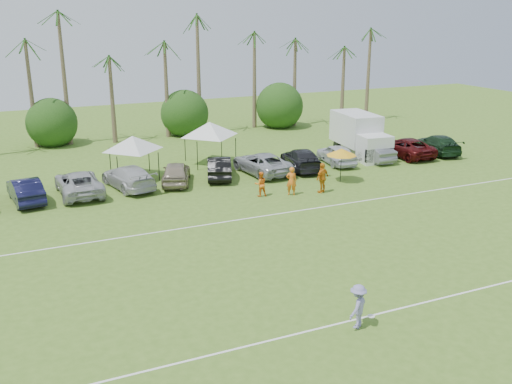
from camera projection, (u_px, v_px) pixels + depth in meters
name	position (u px, v px, depth m)	size (l,w,h in m)	color
ground	(348.00, 357.00, 19.39)	(120.00, 120.00, 0.00)	#486C20
field_lines	(254.00, 266.00, 26.36)	(80.00, 12.10, 0.01)	white
palm_tree_3	(16.00, 28.00, 46.41)	(2.40, 2.40, 11.90)	brown
palm_tree_4	(70.00, 58.00, 48.73)	(2.40, 2.40, 8.90)	brown
palm_tree_5	(116.00, 47.00, 50.02)	(2.40, 2.40, 9.90)	brown
palm_tree_6	(160.00, 36.00, 51.31)	(2.40, 2.40, 10.90)	brown
palm_tree_7	(202.00, 26.00, 52.60)	(2.40, 2.40, 11.90)	brown
palm_tree_8	(252.00, 53.00, 55.31)	(2.40, 2.40, 8.90)	brown
palm_tree_9	(298.00, 43.00, 56.99)	(2.40, 2.40, 9.90)	brown
palm_tree_10	(341.00, 33.00, 58.66)	(2.40, 2.40, 10.90)	brown
palm_tree_11	(374.00, 24.00, 59.96)	(2.40, 2.40, 11.90)	brown
bush_tree_1	(51.00, 124.00, 50.53)	(4.00, 4.00, 4.00)	brown
bush_tree_2	(182.00, 115.00, 55.18)	(4.00, 4.00, 4.00)	brown
bush_tree_3	(275.00, 108.00, 59.05)	(4.00, 4.00, 4.00)	brown
sideline_player_a	(291.00, 181.00, 36.42)	(0.68, 0.45, 1.86)	orange
sideline_player_b	(261.00, 184.00, 36.22)	(0.78, 0.61, 1.61)	orange
sideline_player_c	(322.00, 178.00, 36.90)	(1.17, 0.49, 2.00)	orange
box_truck	(360.00, 134.00, 46.41)	(3.10, 6.73, 3.36)	silver
canopy_tent_left	(132.00, 136.00, 39.63)	(4.36, 4.36, 3.53)	black
canopy_tent_right	(209.00, 122.00, 43.44)	(4.70, 4.70, 3.81)	black
market_umbrella	(342.00, 152.00, 38.96)	(2.11, 2.11, 2.35)	black
frisbee_player	(358.00, 306.00, 21.00)	(1.28, 1.14, 1.71)	#8580B6
parked_car_1	(25.00, 190.00, 35.12)	(1.62, 4.65, 1.53)	#121333
parked_car_2	(79.00, 183.00, 36.57)	(2.54, 5.51, 1.53)	#ACADAE
parked_car_3	(128.00, 177.00, 37.94)	(2.15, 5.28, 1.53)	#BBBBBB
parked_car_4	(176.00, 173.00, 38.96)	(1.81, 4.50, 1.53)	gray
parked_car_5	(219.00, 167.00, 40.36)	(1.62, 4.65, 1.53)	black
parked_car_6	(262.00, 163.00, 41.43)	(2.54, 5.51, 1.53)	#A2A5A9
parked_car_7	(301.00, 159.00, 42.59)	(2.15, 5.28, 1.53)	black
parked_car_8	(336.00, 154.00, 44.05)	(1.81, 4.50, 1.53)	silver
parked_car_9	(372.00, 151.00, 45.20)	(1.62, 4.65, 1.53)	slate
parked_car_10	(405.00, 147.00, 46.37)	(2.54, 5.51, 1.53)	#460B0C
parked_car_11	(438.00, 144.00, 47.46)	(2.15, 5.28, 1.53)	black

